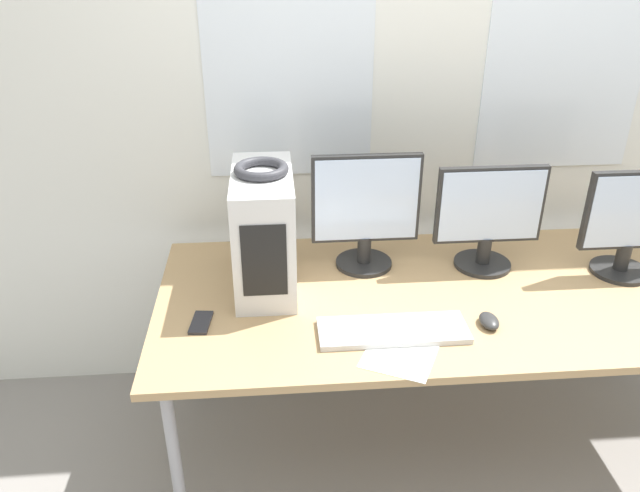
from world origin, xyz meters
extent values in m
cube|color=silver|center=(0.00, 1.06, 1.35)|extent=(8.00, 0.06, 2.70)
cube|color=white|center=(-0.55, 1.03, 1.57)|extent=(0.66, 0.01, 1.13)
cube|color=white|center=(0.55, 1.03, 1.57)|extent=(0.66, 0.01, 1.13)
cube|color=tan|center=(0.00, 0.47, 0.73)|extent=(2.11, 0.93, 0.03)
cylinder|color=#99999E|center=(-0.97, 0.08, 0.36)|extent=(0.04, 0.04, 0.71)
cylinder|color=#99999E|center=(-0.97, 0.85, 0.36)|extent=(0.04, 0.04, 0.71)
cylinder|color=#99999E|center=(0.97, 0.85, 0.36)|extent=(0.04, 0.04, 0.71)
cube|color=silver|center=(-0.66, 0.59, 0.96)|extent=(0.21, 0.45, 0.43)
cube|color=black|center=(-0.66, 0.36, 0.96)|extent=(0.15, 0.00, 0.26)
torus|color=#333338|center=(-0.66, 0.59, 1.19)|extent=(0.19, 0.19, 0.03)
cylinder|color=black|center=(-0.29, 0.69, 0.75)|extent=(0.22, 0.22, 0.02)
cylinder|color=black|center=(-0.29, 0.69, 0.81)|extent=(0.05, 0.05, 0.11)
cube|color=black|center=(-0.29, 0.69, 1.02)|extent=(0.41, 0.03, 0.34)
cube|color=silver|center=(-0.29, 0.68, 1.02)|extent=(0.38, 0.00, 0.32)
cylinder|color=black|center=(0.17, 0.65, 0.75)|extent=(0.22, 0.22, 0.02)
cylinder|color=black|center=(0.17, 0.65, 0.81)|extent=(0.05, 0.05, 0.11)
cube|color=black|center=(0.17, 0.65, 1.00)|extent=(0.41, 0.03, 0.30)
cube|color=silver|center=(0.17, 0.63, 1.00)|extent=(0.38, 0.00, 0.27)
cylinder|color=black|center=(0.68, 0.55, 0.75)|extent=(0.22, 0.22, 0.02)
cylinder|color=black|center=(0.68, 0.55, 0.81)|extent=(0.05, 0.05, 0.11)
cube|color=black|center=(0.68, 0.55, 1.00)|extent=(0.37, 0.03, 0.30)
cube|color=silver|center=(0.68, 0.54, 1.00)|extent=(0.35, 0.00, 0.28)
cube|color=silver|center=(-0.26, 0.23, 0.75)|extent=(0.49, 0.17, 0.02)
cube|color=white|center=(-0.26, 0.23, 0.76)|extent=(0.45, 0.14, 0.00)
ellipsoid|color=#2D2D2D|center=(0.07, 0.25, 0.76)|extent=(0.06, 0.10, 0.04)
cube|color=#232328|center=(-0.88, 0.34, 0.75)|extent=(0.08, 0.13, 0.01)
cube|color=white|center=(-0.24, 0.16, 0.74)|extent=(0.32, 0.36, 0.00)
camera|label=1|loc=(-0.63, -1.41, 1.93)|focal=35.00mm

